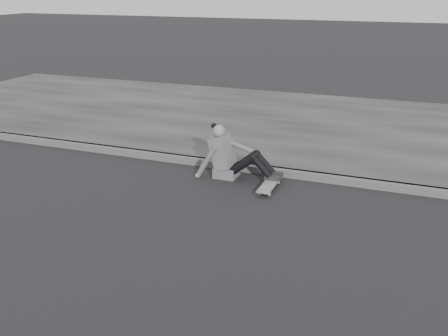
% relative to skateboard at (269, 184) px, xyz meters
% --- Properties ---
extents(ground, '(80.00, 80.00, 0.00)m').
position_rel_skateboard_xyz_m(ground, '(1.93, -1.97, -0.07)').
color(ground, black).
rests_on(ground, ground).
extents(curb, '(24.00, 0.16, 0.12)m').
position_rel_skateboard_xyz_m(curb, '(1.93, 0.61, -0.01)').
color(curb, '#4F4F4F').
rests_on(curb, ground).
extents(sidewalk, '(24.00, 6.00, 0.12)m').
position_rel_skateboard_xyz_m(sidewalk, '(1.93, 3.63, -0.01)').
color(sidewalk, '#343434').
rests_on(sidewalk, ground).
extents(skateboard, '(0.20, 0.78, 0.09)m').
position_rel_skateboard_xyz_m(skateboard, '(0.00, 0.00, 0.00)').
color(skateboard, '#AAAAA4').
rests_on(skateboard, ground).
extents(seated_woman, '(1.38, 0.46, 0.88)m').
position_rel_skateboard_xyz_m(seated_woman, '(-0.73, 0.25, 0.29)').
color(seated_woman, '#58585A').
rests_on(seated_woman, ground).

